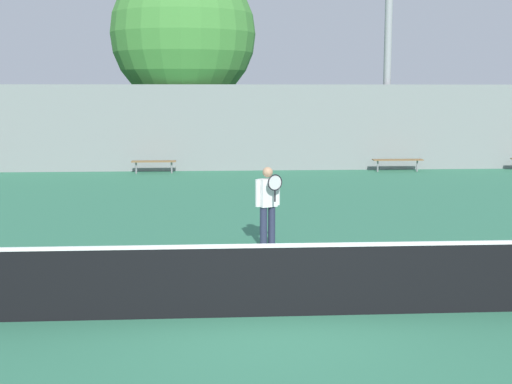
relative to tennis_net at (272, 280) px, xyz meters
name	(u,v)px	position (x,y,z in m)	size (l,w,h in m)	color
ground_plane	(272,316)	(0.00, 0.00, -0.51)	(100.00, 100.00, 0.00)	#337556
tennis_net	(272,280)	(0.00, 0.00, 0.00)	(11.34, 0.09, 1.00)	#195128
tennis_player	(268,202)	(0.30, 4.30, 0.36)	(0.51, 0.49, 1.56)	#282D47
bench_courtside_far	(398,160)	(6.19, 16.84, -0.09)	(1.87, 0.40, 0.46)	brown
bench_by_gate	(154,162)	(-2.85, 16.84, -0.09)	(1.61, 0.40, 0.46)	brown
light_pole_far_right	(388,31)	(5.99, 17.96, 4.71)	(0.90, 0.60, 9.17)	#939399
back_fence	(231,128)	(0.00, 17.56, 1.11)	(31.10, 0.06, 3.22)	gray
tree_green_broad	(183,34)	(-1.82, 19.84, 4.71)	(5.77, 5.77, 8.11)	brown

